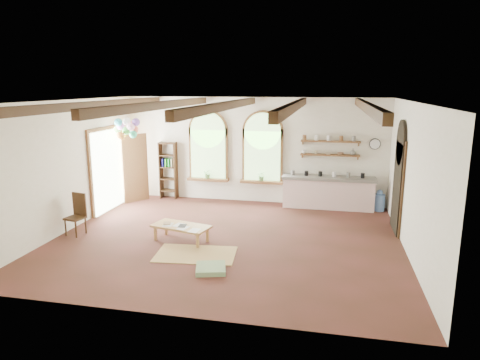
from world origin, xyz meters
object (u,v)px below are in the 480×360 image
(kitchen_counter, at_px, (328,192))
(side_chair, at_px, (76,223))
(balloon_cluster, at_px, (127,128))
(coffee_table, at_px, (181,227))

(kitchen_counter, bearing_deg, side_chair, -148.79)
(side_chair, xyz_separation_m, balloon_cluster, (0.25, 2.43, 2.06))
(coffee_table, height_order, balloon_cluster, balloon_cluster)
(kitchen_counter, relative_size, side_chair, 2.67)
(coffee_table, bearing_deg, balloon_cluster, 135.63)
(kitchen_counter, height_order, balloon_cluster, balloon_cluster)
(kitchen_counter, distance_m, side_chair, 6.95)
(balloon_cluster, bearing_deg, coffee_table, -44.37)
(side_chair, relative_size, balloon_cluster, 0.88)
(kitchen_counter, height_order, coffee_table, kitchen_counter)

